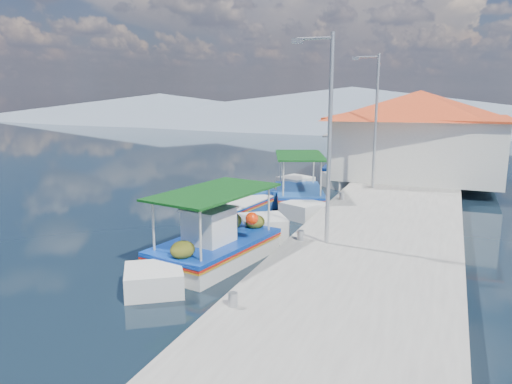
% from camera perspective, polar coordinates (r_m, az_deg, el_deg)
% --- Properties ---
extents(ground, '(160.00, 160.00, 0.00)m').
position_cam_1_polar(ground, '(15.08, -11.28, -7.77)').
color(ground, black).
rests_on(ground, ground).
extents(quay, '(5.00, 44.00, 0.50)m').
position_cam_1_polar(quay, '(18.61, 14.86, -3.37)').
color(quay, '#A09E96').
rests_on(quay, ground).
extents(bollards, '(0.20, 17.20, 0.30)m').
position_cam_1_polar(bollards, '(18.14, 8.04, -2.17)').
color(bollards, '#A5A8AD').
rests_on(bollards, quay).
extents(main_caique, '(2.97, 7.07, 2.37)m').
position_cam_1_polar(main_caique, '(14.68, -4.60, -6.24)').
color(main_caique, silver).
rests_on(main_caique, ground).
extents(caique_green_canopy, '(3.42, 6.12, 2.45)m').
position_cam_1_polar(caique_green_canopy, '(21.82, 5.09, -0.49)').
color(caique_green_canopy, silver).
rests_on(caique_green_canopy, ground).
extents(caique_blue_hull, '(2.11, 5.43, 0.98)m').
position_cam_1_polar(caique_blue_hull, '(19.74, -2.08, -2.07)').
color(caique_blue_hull, '#184592').
rests_on(caique_blue_hull, ground).
extents(caique_far, '(2.76, 8.06, 2.83)m').
position_cam_1_polar(caique_far, '(28.80, 10.62, 2.68)').
color(caique_far, silver).
rests_on(caique_far, ground).
extents(harbor_building, '(10.49, 10.49, 4.40)m').
position_cam_1_polar(harbor_building, '(27.03, 18.08, 6.52)').
color(harbor_building, silver).
rests_on(harbor_building, quay).
extents(lamp_post_near, '(1.21, 0.14, 6.00)m').
position_cam_1_polar(lamp_post_near, '(14.33, 8.11, 7.11)').
color(lamp_post_near, '#A5A8AD').
rests_on(lamp_post_near, quay).
extents(lamp_post_far, '(1.21, 0.14, 6.00)m').
position_cam_1_polar(lamp_post_far, '(23.16, 13.39, 8.66)').
color(lamp_post_far, '#A5A8AD').
rests_on(lamp_post_far, quay).
extents(mountain_ridge, '(171.40, 96.00, 5.50)m').
position_cam_1_polar(mountain_ridge, '(67.97, 20.62, 8.58)').
color(mountain_ridge, slate).
rests_on(mountain_ridge, ground).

